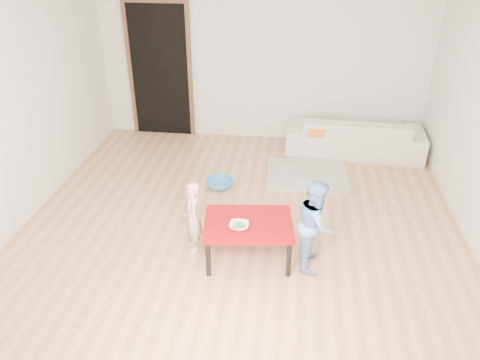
% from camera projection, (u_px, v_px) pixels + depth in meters
% --- Properties ---
extents(floor, '(5.00, 5.00, 0.01)m').
position_uv_depth(floor, '(242.00, 220.00, 5.49)').
color(floor, '#B57C4D').
rests_on(floor, ground).
extents(back_wall, '(5.00, 0.02, 2.60)m').
position_uv_depth(back_wall, '(263.00, 57.00, 7.04)').
color(back_wall, silver).
rests_on(back_wall, floor).
extents(left_wall, '(0.02, 5.00, 2.60)m').
position_uv_depth(left_wall, '(17.00, 106.00, 5.14)').
color(left_wall, silver).
rests_on(left_wall, floor).
extents(doorway, '(1.02, 0.08, 2.11)m').
position_uv_depth(doorway, '(160.00, 72.00, 7.33)').
color(doorway, brown).
rests_on(doorway, back_wall).
extents(sofa, '(2.02, 0.86, 0.58)m').
position_uv_depth(sofa, '(354.00, 135.00, 6.97)').
color(sofa, beige).
rests_on(sofa, floor).
extents(cushion, '(0.50, 0.45, 0.12)m').
position_uv_depth(cushion, '(323.00, 128.00, 6.81)').
color(cushion, orange).
rests_on(cushion, sofa).
extents(red_table, '(0.95, 0.76, 0.44)m').
position_uv_depth(red_table, '(248.00, 240.00, 4.77)').
color(red_table, '#9B0809').
rests_on(red_table, floor).
extents(bowl, '(0.19, 0.19, 0.05)m').
position_uv_depth(bowl, '(239.00, 226.00, 4.56)').
color(bowl, white).
rests_on(bowl, red_table).
extents(broccoli, '(0.12, 0.12, 0.06)m').
position_uv_depth(broccoli, '(239.00, 226.00, 4.56)').
color(broccoli, '#2D5919').
rests_on(broccoli, red_table).
extents(child_pink, '(0.28, 0.34, 0.79)m').
position_uv_depth(child_pink, '(193.00, 217.00, 4.83)').
color(child_pink, pink).
rests_on(child_pink, floor).
extents(child_blue, '(0.38, 0.48, 0.95)m').
position_uv_depth(child_blue, '(316.00, 224.00, 4.57)').
color(child_blue, '#568FC8').
rests_on(child_blue, floor).
extents(basin, '(0.36, 0.36, 0.11)m').
position_uv_depth(basin, '(220.00, 184.00, 6.15)').
color(basin, teal).
rests_on(basin, floor).
extents(blanket, '(1.14, 0.97, 0.05)m').
position_uv_depth(blanket, '(307.00, 174.00, 6.44)').
color(blanket, '#BCBAA6').
rests_on(blanket, floor).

